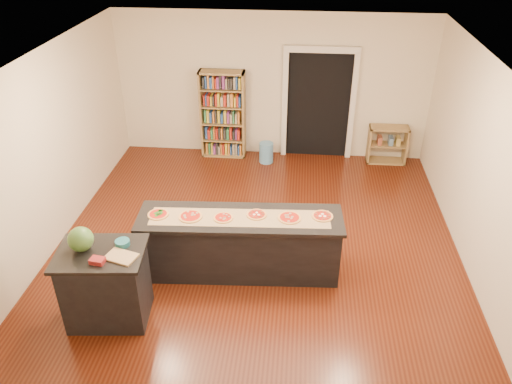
# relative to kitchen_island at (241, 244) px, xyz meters

# --- Properties ---
(room) EXTENTS (6.00, 7.00, 2.80)m
(room) POSITION_rel_kitchen_island_xyz_m (0.17, 0.30, 0.95)
(room) COLOR beige
(room) RESTS_ON ground
(doorway) EXTENTS (1.40, 0.09, 2.21)m
(doorway) POSITION_rel_kitchen_island_xyz_m (1.07, 3.76, 0.75)
(doorway) COLOR black
(doorway) RESTS_ON room
(kitchen_island) EXTENTS (2.73, 0.74, 0.90)m
(kitchen_island) POSITION_rel_kitchen_island_xyz_m (0.00, 0.00, 0.00)
(kitchen_island) COLOR black
(kitchen_island) RESTS_ON ground
(side_counter) EXTENTS (1.02, 0.75, 1.01)m
(side_counter) POSITION_rel_kitchen_island_xyz_m (-1.51, -1.04, 0.06)
(side_counter) COLOR black
(side_counter) RESTS_ON ground
(bookshelf) EXTENTS (0.87, 0.31, 1.74)m
(bookshelf) POSITION_rel_kitchen_island_xyz_m (-0.78, 3.59, 0.41)
(bookshelf) COLOR #9B7F4B
(bookshelf) RESTS_ON ground
(low_shelf) EXTENTS (0.75, 0.32, 0.75)m
(low_shelf) POSITION_rel_kitchen_island_xyz_m (2.45, 3.59, -0.08)
(low_shelf) COLOR #9B7F4B
(low_shelf) RESTS_ON ground
(waste_bin) EXTENTS (0.28, 0.28, 0.40)m
(waste_bin) POSITION_rel_kitchen_island_xyz_m (0.10, 3.36, -0.25)
(waste_bin) COLOR #5C9ACD
(waste_bin) RESTS_ON ground
(kraft_paper) EXTENTS (2.39, 0.57, 0.00)m
(kraft_paper) POSITION_rel_kitchen_island_xyz_m (0.00, -0.02, 0.45)
(kraft_paper) COLOR #93734C
(kraft_paper) RESTS_ON kitchen_island
(watermelon) EXTENTS (0.29, 0.29, 0.29)m
(watermelon) POSITION_rel_kitchen_island_xyz_m (-1.72, -1.02, 0.71)
(watermelon) COLOR #144214
(watermelon) RESTS_ON side_counter
(cutting_board) EXTENTS (0.40, 0.32, 0.02)m
(cutting_board) POSITION_rel_kitchen_island_xyz_m (-1.22, -1.12, 0.57)
(cutting_board) COLOR tan
(cutting_board) RESTS_ON side_counter
(package_red) EXTENTS (0.18, 0.14, 0.06)m
(package_red) POSITION_rel_kitchen_island_xyz_m (-1.45, -1.24, 0.59)
(package_red) COLOR maroon
(package_red) RESTS_ON side_counter
(package_teal) EXTENTS (0.17, 0.17, 0.06)m
(package_teal) POSITION_rel_kitchen_island_xyz_m (-1.28, -0.89, 0.59)
(package_teal) COLOR #195966
(package_teal) RESTS_ON side_counter
(pizza_a) EXTENTS (0.28, 0.28, 0.02)m
(pizza_a) POSITION_rel_kitchen_island_xyz_m (-1.09, -0.06, 0.46)
(pizza_a) COLOR tan
(pizza_a) RESTS_ON kitchen_island
(pizza_b) EXTENTS (0.30, 0.30, 0.02)m
(pizza_b) POSITION_rel_kitchen_island_xyz_m (-0.65, -0.07, 0.46)
(pizza_b) COLOR tan
(pizza_b) RESTS_ON kitchen_island
(pizza_c) EXTENTS (0.26, 0.26, 0.02)m
(pizza_c) POSITION_rel_kitchen_island_xyz_m (-0.21, -0.06, 0.46)
(pizza_c) COLOR tan
(pizza_c) RESTS_ON kitchen_island
(pizza_d) EXTENTS (0.26, 0.26, 0.02)m
(pizza_d) POSITION_rel_kitchen_island_xyz_m (0.21, 0.06, 0.46)
(pizza_d) COLOR tan
(pizza_d) RESTS_ON kitchen_island
(pizza_e) EXTENTS (0.30, 0.30, 0.02)m
(pizza_e) POSITION_rel_kitchen_island_xyz_m (0.65, 0.03, 0.46)
(pizza_e) COLOR tan
(pizza_e) RESTS_ON kitchen_island
(pizza_f) EXTENTS (0.28, 0.28, 0.02)m
(pizza_f) POSITION_rel_kitchen_island_xyz_m (1.09, 0.11, 0.46)
(pizza_f) COLOR tan
(pizza_f) RESTS_ON kitchen_island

